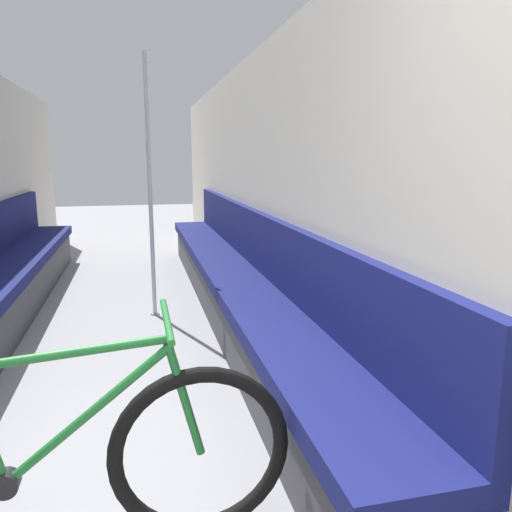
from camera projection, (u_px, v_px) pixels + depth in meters
wall_right at (267, 189)px, 4.20m from camera, size 0.10×10.41×2.29m
bench_seat_row_right at (235, 285)px, 4.36m from camera, size 0.50×6.16×0.96m
bicycle at (46, 468)px, 1.71m from camera, size 1.73×0.46×0.87m
grab_pole_near at (150, 192)px, 4.33m from camera, size 0.08×0.08×2.27m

